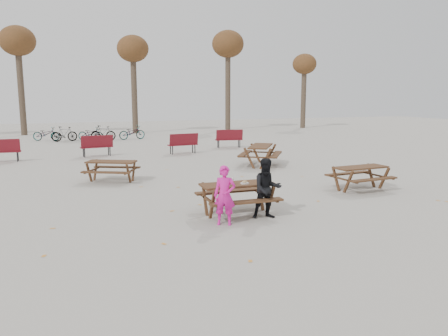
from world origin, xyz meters
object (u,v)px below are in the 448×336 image
object	(u,v)px
main_picnic_table	(238,191)
child	(225,195)
picnic_table_east	(360,178)
soda_bottle	(232,182)
picnic_table_far	(260,156)
adult	(267,189)
food_tray	(245,183)
picnic_table_north	(112,171)

from	to	relation	value
main_picnic_table	child	distance (m)	0.95
main_picnic_table	picnic_table_east	size ratio (longest dim) A/B	1.06
soda_bottle	picnic_table_far	world-z (taller)	soda_bottle
main_picnic_table	picnic_table_far	size ratio (longest dim) A/B	0.91
picnic_table_far	main_picnic_table	bearing A→B (deg)	-175.67
child	adult	size ratio (longest dim) A/B	0.94
soda_bottle	picnic_table_far	distance (m)	7.81
picnic_table_far	soda_bottle	bearing A→B (deg)	-176.47
main_picnic_table	picnic_table_far	xyz separation A→B (m)	(3.63, 6.73, -0.16)
main_picnic_table	food_tray	distance (m)	0.28
soda_bottle	adult	world-z (taller)	adult
child	picnic_table_east	distance (m)	5.63
child	picnic_table_north	bearing A→B (deg)	131.77
main_picnic_table	picnic_table_east	distance (m)	4.82
food_tray	picnic_table_east	bearing A→B (deg)	18.48
soda_bottle	food_tray	bearing A→B (deg)	-8.46
main_picnic_table	soda_bottle	distance (m)	0.32
main_picnic_table	adult	bearing A→B (deg)	-46.61
food_tray	soda_bottle	distance (m)	0.31
food_tray	child	bearing A→B (deg)	-140.63
main_picnic_table	child	world-z (taller)	child
soda_bottle	picnic_table_far	xyz separation A→B (m)	(3.81, 6.81, -0.42)
child	picnic_table_east	world-z (taller)	child
child	picnic_table_east	size ratio (longest dim) A/B	0.80
main_picnic_table	adult	xyz separation A→B (m)	(0.53, -0.56, 0.13)
picnic_table_east	adult	bearing A→B (deg)	-160.14
adult	picnic_table_north	world-z (taller)	adult
soda_bottle	picnic_table_east	size ratio (longest dim) A/B	0.10
adult	picnic_table_far	bearing A→B (deg)	76.85
child	picnic_table_far	bearing A→B (deg)	84.28
child	picnic_table_north	size ratio (longest dim) A/B	0.83
picnic_table_north	child	bearing A→B (deg)	-46.32
soda_bottle	picnic_table_north	size ratio (longest dim) A/B	0.10
child	picnic_table_north	xyz separation A→B (m)	(-1.95, 6.02, -0.33)
soda_bottle	child	bearing A→B (deg)	-123.32
picnic_table_north	picnic_table_far	xyz separation A→B (m)	(6.18, 1.44, 0.07)
picnic_table_east	picnic_table_north	bearing A→B (deg)	145.87
main_picnic_table	food_tray	world-z (taller)	food_tray
main_picnic_table	picnic_table_north	world-z (taller)	main_picnic_table
child	adult	bearing A→B (deg)	32.29
food_tray	adult	bearing A→B (deg)	-47.46
food_tray	adult	world-z (taller)	adult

